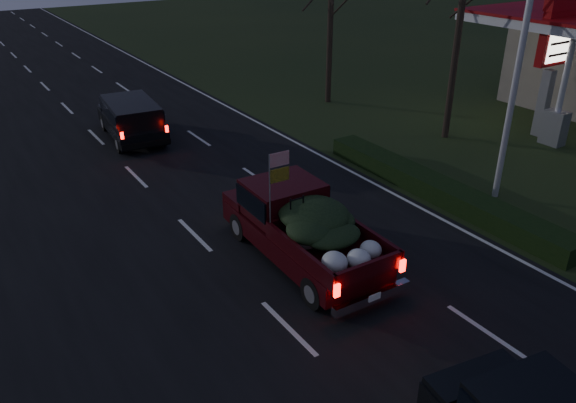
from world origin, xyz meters
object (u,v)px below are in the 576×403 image
light_pole (526,25)px  lead_suv (131,116)px  pickup_truck (302,223)px  gas_price_pylon (556,46)px

light_pole → lead_suv: 15.16m
light_pole → pickup_truck: 8.79m
light_pole → pickup_truck: light_pole is taller
gas_price_pylon → lead_suv: 17.43m
light_pole → lead_suv: (-8.20, 11.94, -4.48)m
pickup_truck → lead_suv: pickup_truck is taller
light_pole → gas_price_pylon: 7.36m
light_pole → lead_suv: bearing=124.5°
lead_suv → gas_price_pylon: bearing=-25.7°
pickup_truck → light_pole: bearing=-0.8°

